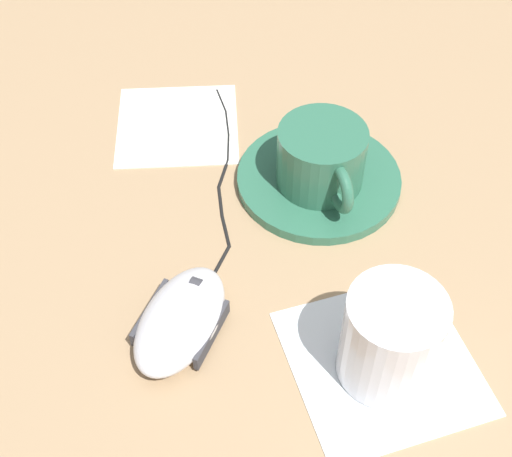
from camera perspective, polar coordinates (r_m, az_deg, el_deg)
The scene contains 8 objects.
ground_plane at distance 0.61m, azimuth 1.47°, elevation -3.08°, with size 3.00×3.00×0.00m, color #9E7F5B.
saucer at distance 0.68m, azimuth 5.03°, elevation 3.94°, with size 0.15×0.15×0.01m, color #2D664C.
coffee_cup at distance 0.65m, azimuth 5.31°, elevation 5.63°, with size 0.10×0.08×0.06m.
computer_mouse at distance 0.57m, azimuth -6.07°, elevation -7.28°, with size 0.12×0.09×0.03m.
mouse_cable at distance 0.69m, azimuth -2.60°, elevation 4.50°, with size 0.25×0.05×0.00m.
napkin_under_glass at distance 0.57m, azimuth 10.02°, elevation -10.47°, with size 0.14×0.14×0.00m, color white.
drinking_glass at distance 0.53m, azimuth 10.73°, elevation -8.64°, with size 0.07×0.07×0.08m, color silver.
napkin_spare at distance 0.74m, azimuth -6.31°, elevation 8.27°, with size 0.12×0.12×0.00m, color silver.
Camera 1 is at (-0.37, -0.03, 0.49)m, focal length 50.00 mm.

